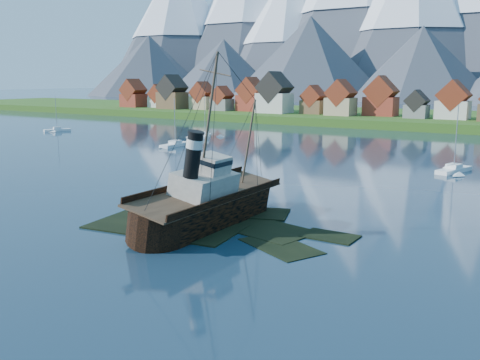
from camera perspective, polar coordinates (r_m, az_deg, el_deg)
The scene contains 10 objects.
ground at distance 63.76m, azimuth -4.79°, elevation -5.05°, with size 1400.00×1400.00×0.00m, color #172D40.
shoal at distance 64.51m, azimuth -2.36°, elevation -5.15°, with size 31.71×21.24×1.14m.
shore_bank at distance 222.47m, azimuth 22.95°, elevation 5.49°, with size 600.00×80.00×3.20m, color #204D16.
seawall at distance 185.26m, azimuth 20.90°, elevation 4.73°, with size 600.00×2.50×2.00m, color #3F3D38.
town at distance 212.99m, azimuth 13.40°, elevation 8.27°, with size 250.96×16.69×17.30m.
tugboat_wreck at distance 65.13m, azimuth -3.01°, elevation -2.21°, with size 6.33×27.27×21.61m.
sailboat_a at distance 139.61m, azimuth -6.91°, elevation 3.71°, with size 3.44×10.68×12.83m.
sailboat_b at distance 187.99m, azimuth -18.91°, elevation 5.02°, with size 5.69×8.47×12.22m.
sailboat_c at distance 160.07m, azimuth -3.74°, elevation 4.67°, with size 7.33×10.06×13.11m.
sailboat_d at distance 107.94m, azimuth 21.83°, elevation 0.93°, with size 5.00×9.95×13.19m.
Camera 1 is at (37.42, -48.60, 17.40)m, focal length 40.00 mm.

